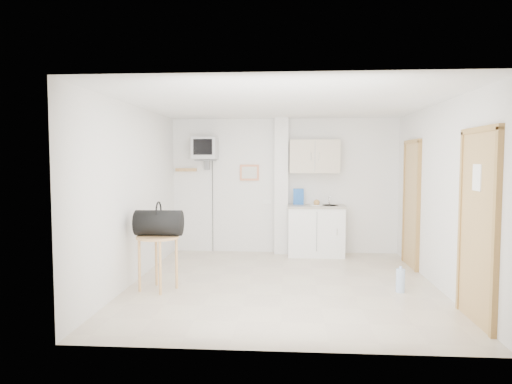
# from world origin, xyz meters

# --- Properties ---
(ground) EXTENTS (4.50, 4.50, 0.00)m
(ground) POSITION_xyz_m (0.00, 0.00, 0.00)
(ground) COLOR beige
(ground) RESTS_ON ground
(room_envelope) EXTENTS (4.24, 4.54, 2.55)m
(room_envelope) POSITION_xyz_m (0.24, 0.09, 1.54)
(room_envelope) COLOR white
(room_envelope) RESTS_ON ground
(kitchenette) EXTENTS (1.03, 0.58, 2.10)m
(kitchenette) POSITION_xyz_m (0.57, 2.00, 0.80)
(kitchenette) COLOR white
(kitchenette) RESTS_ON ground
(crt_television) EXTENTS (0.44, 0.45, 2.15)m
(crt_television) POSITION_xyz_m (-1.45, 2.02, 1.94)
(crt_television) COLOR slate
(crt_television) RESTS_ON ground
(round_table) EXTENTS (0.57, 0.57, 0.73)m
(round_table) POSITION_xyz_m (-1.65, -0.39, 0.61)
(round_table) COLOR tan
(round_table) RESTS_ON ground
(duffel_bag) EXTENTS (0.62, 0.35, 0.46)m
(duffel_bag) POSITION_xyz_m (-1.65, -0.35, 0.90)
(duffel_bag) COLOR black
(duffel_bag) RESTS_ON round_table
(water_bottle) EXTENTS (0.12, 0.12, 0.35)m
(water_bottle) POSITION_xyz_m (1.55, -0.27, 0.16)
(water_bottle) COLOR #A8C3E7
(water_bottle) RESTS_ON ground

